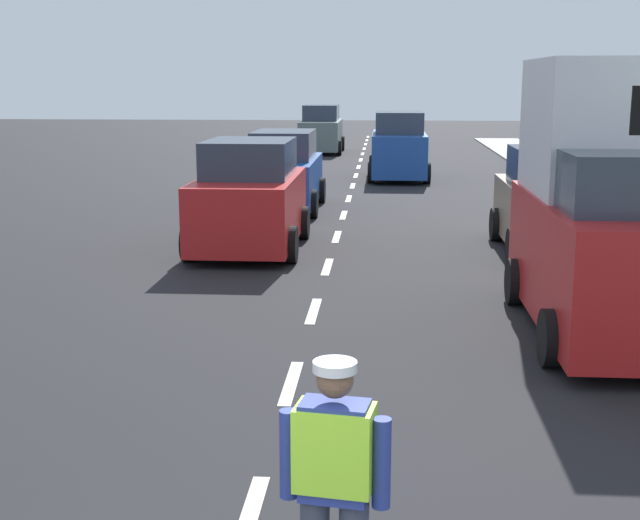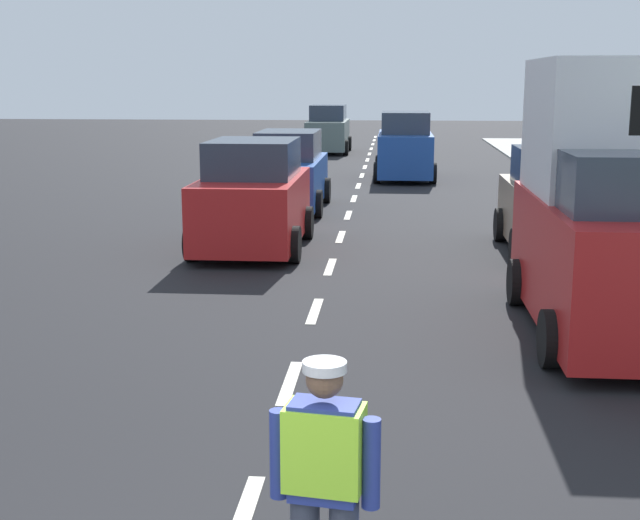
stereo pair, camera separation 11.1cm
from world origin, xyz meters
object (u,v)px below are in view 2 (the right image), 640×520
object	(u,v)px
road_worker	(329,480)
delivery_truck	(610,210)
car_oncoming_second	(289,173)
car_outgoing_far	(405,148)
car_oncoming_third	(328,131)
car_parked_far	(554,205)
car_oncoming_lead	(253,199)

from	to	relation	value
road_worker	delivery_truck	xyz separation A→B (m)	(3.16, 6.63, 0.68)
delivery_truck	car_oncoming_second	distance (m)	11.83
delivery_truck	car_outgoing_far	bearing A→B (deg)	97.87
car_oncoming_third	car_outgoing_far	bearing A→B (deg)	-72.19
car_parked_far	car_oncoming_lead	world-z (taller)	car_oncoming_lead
car_oncoming_third	car_parked_far	bearing A→B (deg)	-75.27
road_worker	car_outgoing_far	bearing A→B (deg)	88.31
car_oncoming_lead	car_parked_far	bearing A→B (deg)	0.30
car_oncoming_third	car_oncoming_second	world-z (taller)	car_oncoming_third
car_oncoming_lead	car_oncoming_third	distance (m)	23.07
road_worker	car_oncoming_second	xyz separation A→B (m)	(-2.32, 17.09, -0.00)
car_outgoing_far	car_oncoming_third	world-z (taller)	car_outgoing_far
road_worker	car_parked_far	size ratio (longest dim) A/B	0.42
car_parked_far	car_oncoming_second	bearing A→B (deg)	137.05
road_worker	delivery_truck	size ratio (longest dim) A/B	0.36
car_outgoing_far	car_oncoming_lead	bearing A→B (deg)	-103.77
delivery_truck	car_outgoing_far	distance (m)	17.85
car_parked_far	car_oncoming_third	distance (m)	23.82
car_parked_far	car_oncoming_third	xyz separation A→B (m)	(-6.06, 23.04, 0.07)
delivery_truck	car_oncoming_second	size ratio (longest dim) A/B	1.08
road_worker	car_oncoming_second	distance (m)	17.25
car_parked_far	car_oncoming_lead	xyz separation A→B (m)	(-5.76, -0.03, 0.06)
road_worker	car_parked_far	distance (m)	12.25
delivery_truck	car_oncoming_third	world-z (taller)	delivery_truck
road_worker	car_oncoming_third	xyz separation A→B (m)	(-2.66, 34.81, 0.07)
road_worker	delivery_truck	world-z (taller)	delivery_truck
car_parked_far	car_oncoming_lead	bearing A→B (deg)	-179.70
delivery_truck	car_oncoming_third	xyz separation A→B (m)	(-5.82, 28.18, -0.61)
delivery_truck	car_parked_far	xyz separation A→B (m)	(0.24, 5.15, -0.68)
road_worker	car_oncoming_third	world-z (taller)	car_oncoming_third
car_outgoing_far	car_oncoming_second	distance (m)	7.82
car_oncoming_third	car_oncoming_second	xyz separation A→B (m)	(0.34, -17.72, -0.08)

